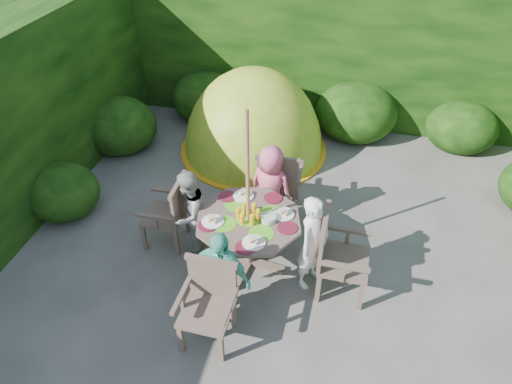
% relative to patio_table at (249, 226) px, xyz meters
% --- Properties ---
extents(ground, '(60.00, 60.00, 0.00)m').
position_rel_patio_table_xyz_m(ground, '(0.49, 0.23, -0.64)').
color(ground, '#4A4742').
rests_on(ground, ground).
extents(hedge_enclosure, '(9.00, 9.00, 2.50)m').
position_rel_patio_table_xyz_m(hedge_enclosure, '(0.49, 1.56, 0.61)').
color(hedge_enclosure, black).
rests_on(hedge_enclosure, ground).
extents(patio_table, '(1.47, 1.47, 0.91)m').
position_rel_patio_table_xyz_m(patio_table, '(0.00, 0.00, 0.00)').
color(patio_table, '#47382E').
rests_on(patio_table, ground).
extents(parasol_pole, '(0.05, 0.05, 2.20)m').
position_rel_patio_table_xyz_m(parasol_pole, '(-0.00, -0.00, 0.46)').
color(parasol_pole, '#965E3C').
rests_on(parasol_pole, ground).
extents(garden_chair_right, '(0.57, 0.64, 1.05)m').
position_rel_patio_table_xyz_m(garden_chair_right, '(1.07, -0.16, -0.08)').
color(garden_chair_right, '#47382E').
rests_on(garden_chair_right, ground).
extents(garden_chair_left, '(0.53, 0.59, 0.96)m').
position_rel_patio_table_xyz_m(garden_chair_left, '(-1.09, 0.16, -0.13)').
color(garden_chair_left, '#47382E').
rests_on(garden_chair_left, ground).
extents(garden_chair_back, '(0.63, 0.57, 1.01)m').
position_rel_patio_table_xyz_m(garden_chair_back, '(0.16, 1.08, -0.10)').
color(garden_chair_back, '#47382E').
rests_on(garden_chair_back, ground).
extents(garden_chair_front, '(0.58, 0.52, 0.95)m').
position_rel_patio_table_xyz_m(garden_chair_front, '(-0.16, -1.09, -0.13)').
color(garden_chair_front, '#47382E').
rests_on(garden_chair_front, ground).
extents(child_right, '(0.48, 0.55, 1.27)m').
position_rel_patio_table_xyz_m(child_right, '(0.79, -0.11, -0.00)').
color(child_right, silver).
rests_on(child_right, ground).
extents(child_left, '(0.53, 0.64, 1.19)m').
position_rel_patio_table_xyz_m(child_left, '(-0.80, 0.11, -0.04)').
color(child_left, '#9B9C97').
rests_on(child_left, ground).
extents(child_back, '(0.70, 0.56, 1.26)m').
position_rel_patio_table_xyz_m(child_back, '(0.10, 0.79, -0.01)').
color(child_back, '#DB5A75').
rests_on(child_back, ground).
extents(child_front, '(0.76, 0.45, 1.21)m').
position_rel_patio_table_xyz_m(child_front, '(-0.11, -0.79, -0.03)').
color(child_front, '#4FB99F').
rests_on(child_front, ground).
extents(dome_tent, '(2.52, 2.52, 2.88)m').
position_rel_patio_table_xyz_m(dome_tent, '(-0.57, 2.61, -0.64)').
color(dome_tent, '#84B322').
rests_on(dome_tent, ground).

